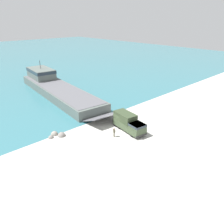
# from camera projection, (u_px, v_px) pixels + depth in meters

# --- Properties ---
(ground_plane) EXTENTS (240.00, 240.00, 0.00)m
(ground_plane) POSITION_uv_depth(u_px,v_px,m) (114.00, 127.00, 41.26)
(ground_plane) COLOR #B7B5AD
(landing_craft) EXTENTS (11.38, 40.97, 7.48)m
(landing_craft) POSITION_uv_depth(u_px,v_px,m) (55.00, 86.00, 59.61)
(landing_craft) COLOR #56605B
(landing_craft) RESTS_ON ground_plane
(military_truck) EXTENTS (3.37, 7.20, 3.09)m
(military_truck) POSITION_uv_depth(u_px,v_px,m) (129.00, 123.00, 39.59)
(military_truck) COLOR #3D4C33
(military_truck) RESTS_ON ground_plane
(soldier_on_ramp) EXTENTS (0.35, 0.49, 1.71)m
(soldier_on_ramp) POSITION_uv_depth(u_px,v_px,m) (114.00, 132.00, 37.60)
(soldier_on_ramp) COLOR #4C4738
(soldier_on_ramp) RESTS_ON ground_plane
(shoreline_rock_a) EXTENTS (1.38, 1.38, 1.38)m
(shoreline_rock_a) POSITION_uv_depth(u_px,v_px,m) (62.00, 136.00, 38.23)
(shoreline_rock_a) COLOR gray
(shoreline_rock_a) RESTS_ON ground_plane
(shoreline_rock_b) EXTENTS (1.28, 1.28, 1.28)m
(shoreline_rock_b) POSITION_uv_depth(u_px,v_px,m) (54.00, 135.00, 38.65)
(shoreline_rock_b) COLOR gray
(shoreline_rock_b) RESTS_ON ground_plane
(shoreline_rock_c) EXTENTS (0.91, 0.91, 0.91)m
(shoreline_rock_c) POSITION_uv_depth(u_px,v_px,m) (51.00, 138.00, 37.60)
(shoreline_rock_c) COLOR gray
(shoreline_rock_c) RESTS_ON ground_plane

